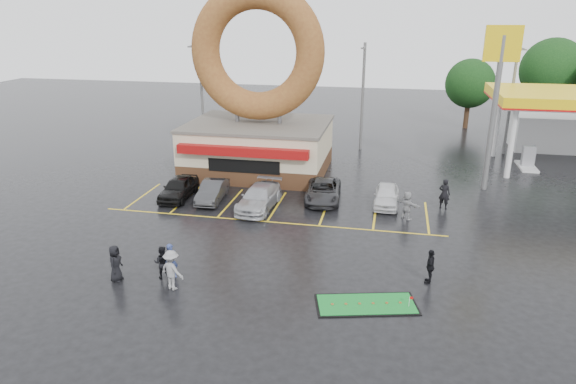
% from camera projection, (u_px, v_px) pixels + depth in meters
% --- Properties ---
extents(ground, '(120.00, 120.00, 0.00)m').
position_uv_depth(ground, '(251.00, 247.00, 26.21)').
color(ground, black).
rests_on(ground, ground).
extents(donut_shop, '(10.20, 8.70, 13.50)m').
position_uv_depth(donut_shop, '(258.00, 112.00, 37.29)').
color(donut_shop, '#472B19').
rests_on(donut_shop, ground).
extents(gas_station, '(12.30, 13.65, 5.90)m').
position_uv_depth(gas_station, '(566.00, 114.00, 40.47)').
color(gas_station, silver).
rests_on(gas_station, ground).
extents(shell_sign, '(2.20, 0.36, 10.60)m').
position_uv_depth(shell_sign, '(498.00, 78.00, 32.35)').
color(shell_sign, slate).
rests_on(shell_sign, ground).
extents(streetlight_left, '(0.40, 2.21, 9.00)m').
position_uv_depth(streetlight_left, '(201.00, 91.00, 44.94)').
color(streetlight_left, slate).
rests_on(streetlight_left, ground).
extents(streetlight_mid, '(0.40, 2.21, 9.00)m').
position_uv_depth(streetlight_mid, '(363.00, 94.00, 43.17)').
color(streetlight_mid, slate).
rests_on(streetlight_mid, ground).
extents(streetlight_right, '(0.40, 2.21, 9.00)m').
position_uv_depth(streetlight_right, '(512.00, 97.00, 41.79)').
color(streetlight_right, slate).
rests_on(streetlight_right, ground).
extents(tree_far_c, '(6.30, 6.30, 9.00)m').
position_uv_depth(tree_far_c, '(553.00, 70.00, 51.44)').
color(tree_far_c, '#332114').
rests_on(tree_far_c, ground).
extents(tree_far_d, '(4.90, 4.90, 7.00)m').
position_uv_depth(tree_far_d, '(470.00, 84.00, 51.57)').
color(tree_far_d, '#332114').
rests_on(tree_far_d, ground).
extents(car_black, '(1.77, 4.14, 1.40)m').
position_uv_depth(car_black, '(179.00, 188.00, 32.86)').
color(car_black, black).
rests_on(car_black, ground).
extents(car_dgrey, '(1.59, 3.90, 1.26)m').
position_uv_depth(car_dgrey, '(212.00, 191.00, 32.45)').
color(car_dgrey, '#2D2E30').
rests_on(car_dgrey, ground).
extents(car_silver, '(2.21, 4.82, 1.37)m').
position_uv_depth(car_silver, '(259.00, 198.00, 31.16)').
color(car_silver, '#A5A5AA').
rests_on(car_silver, ground).
extents(car_grey, '(2.44, 4.72, 1.27)m').
position_uv_depth(car_grey, '(323.00, 191.00, 32.50)').
color(car_grey, '#2D2D30').
rests_on(car_grey, ground).
extents(car_white, '(1.57, 3.75, 1.27)m').
position_uv_depth(car_white, '(387.00, 196.00, 31.64)').
color(car_white, silver).
rests_on(car_white, ground).
extents(person_blue, '(0.71, 0.68, 1.63)m').
position_uv_depth(person_blue, '(171.00, 261.00, 22.94)').
color(person_blue, navy).
rests_on(person_blue, ground).
extents(person_blackjkt, '(0.86, 0.73, 1.54)m').
position_uv_depth(person_blackjkt, '(162.00, 262.00, 22.91)').
color(person_blackjkt, black).
rests_on(person_blackjkt, ground).
extents(person_hoodie, '(1.32, 1.02, 1.80)m').
position_uv_depth(person_hoodie, '(172.00, 270.00, 21.95)').
color(person_hoodie, gray).
rests_on(person_hoodie, ground).
extents(person_bystander, '(0.60, 0.87, 1.69)m').
position_uv_depth(person_bystander, '(115.00, 263.00, 22.66)').
color(person_bystander, black).
rests_on(person_bystander, ground).
extents(person_cameraman, '(0.52, 0.98, 1.59)m').
position_uv_depth(person_cameraman, '(430.00, 266.00, 22.50)').
color(person_cameraman, black).
rests_on(person_cameraman, ground).
extents(person_walker_near, '(1.51, 1.38, 1.68)m').
position_uv_depth(person_walker_near, '(407.00, 205.00, 29.49)').
color(person_walker_near, '#97979A').
rests_on(person_walker_near, ground).
extents(person_walker_far, '(0.80, 0.66, 1.89)m').
position_uv_depth(person_walker_far, '(444.00, 194.00, 31.04)').
color(person_walker_far, black).
rests_on(person_walker_far, ground).
extents(dumpster, '(1.88, 1.33, 1.30)m').
position_uv_depth(dumpster, '(198.00, 162.00, 38.57)').
color(dumpster, '#163A18').
rests_on(dumpster, ground).
extents(putting_green, '(4.42, 2.73, 0.52)m').
position_uv_depth(putting_green, '(366.00, 304.00, 20.99)').
color(putting_green, black).
rests_on(putting_green, ground).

